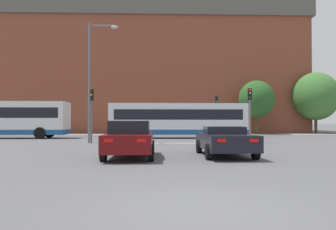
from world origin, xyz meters
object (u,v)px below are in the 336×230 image
traffic_light_near_left (91,106)px  traffic_light_near_right (250,106)px  pedestrian_waiting (139,125)px  bus_crossing_lead (178,120)px  car_roadster_right (225,140)px  bus_crossing_trailing (9,119)px  traffic_light_far_right (217,109)px  car_saloon_left (130,139)px  street_lamp_junction (94,71)px

traffic_light_near_left → traffic_light_near_right: (11.16, -0.42, 0.04)m
pedestrian_waiting → bus_crossing_lead: bearing=175.4°
car_roadster_right → bus_crossing_trailing: size_ratio=0.44×
traffic_light_far_right → traffic_light_near_left: 17.55m
traffic_light_near_right → bus_crossing_lead: bearing=124.4°
traffic_light_far_right → traffic_light_near_left: (-11.35, -13.38, -0.37)m
car_saloon_left → bus_crossing_lead: bearing=79.2°
traffic_light_near_left → car_roadster_right: bearing=-50.0°
traffic_light_near_left → pedestrian_waiting: 14.14m
car_saloon_left → traffic_light_near_left: (-3.50, 9.49, 1.78)m
traffic_light_near_left → pedestrian_waiting: bearing=79.4°
bus_crossing_lead → traffic_light_far_right: size_ratio=2.79×
bus_crossing_trailing → street_lamp_junction: (8.76, -6.61, 3.28)m
traffic_light_far_right → car_saloon_left: bearing=-108.9°
car_saloon_left → traffic_light_near_right: bearing=49.8°
car_roadster_right → traffic_light_near_left: (-7.56, 9.02, 1.88)m
bus_crossing_lead → traffic_light_near_right: 8.27m
traffic_light_far_right → bus_crossing_trailing: bearing=-160.8°
bus_crossing_trailing → car_saloon_left: bearing=-142.9°
bus_crossing_trailing → pedestrian_waiting: bus_crossing_trailing is taller
street_lamp_junction → pedestrian_waiting: 14.72m
car_roadster_right → pedestrian_waiting: 23.38m
car_roadster_right → traffic_light_near_right: 9.52m
bus_crossing_lead → pedestrian_waiting: bus_crossing_lead is taller
car_roadster_right → bus_crossing_lead: (-1.05, 15.38, 0.99)m
traffic_light_far_right → traffic_light_near_right: size_ratio=1.14×
street_lamp_junction → car_saloon_left: bearing=-70.4°
traffic_light_far_right → pedestrian_waiting: traffic_light_far_right is taller
traffic_light_near_left → car_saloon_left: bearing=-69.8°
car_roadster_right → bus_crossing_lead: 15.45m
traffic_light_near_right → street_lamp_junction: bearing=178.6°
bus_crossing_lead → traffic_light_far_right: traffic_light_far_right is taller
car_roadster_right → street_lamp_junction: size_ratio=0.54×
traffic_light_near_left → traffic_light_near_right: 11.17m
traffic_light_far_right → pedestrian_waiting: (-8.77, 0.44, -1.89)m
car_roadster_right → bus_crossing_lead: bus_crossing_lead is taller
car_roadster_right → traffic_light_near_left: 11.92m
traffic_light_near_right → car_roadster_right: bearing=-112.7°
traffic_light_near_left → traffic_light_near_right: bearing=-2.1°
street_lamp_junction → traffic_light_far_right: bearing=50.5°
street_lamp_junction → pedestrian_waiting: bearing=80.3°
traffic_light_far_right → traffic_light_near_right: 13.80m
bus_crossing_lead → traffic_light_far_right: (4.83, 7.01, 1.26)m
car_saloon_left → traffic_light_near_right: size_ratio=1.15×
street_lamp_junction → traffic_light_near_right: bearing=-1.4°
car_roadster_right → traffic_light_far_right: traffic_light_far_right is taller
car_saloon_left → bus_crossing_lead: (3.02, 15.85, 0.89)m
traffic_light_near_left → street_lamp_junction: (0.18, -0.15, 2.47)m
car_roadster_right → street_lamp_junction: street_lamp_junction is taller
car_roadster_right → pedestrian_waiting: pedestrian_waiting is taller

